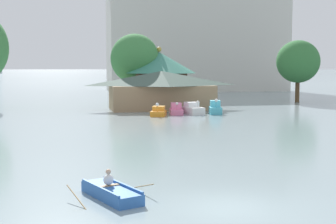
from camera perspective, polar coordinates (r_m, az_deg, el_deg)
name	(u,v)px	position (r m, az deg, el deg)	size (l,w,h in m)	color
ground_plane	(228,207)	(18.60, 7.17, -11.27)	(2000.00, 2000.00, 0.00)	gray
rowboat_with_rower	(111,192)	(19.71, -6.83, -9.52)	(3.52, 3.61, 1.20)	#2D60AD
pedal_boat_orange	(159,112)	(51.57, -1.15, 0.00)	(2.15, 2.58, 1.51)	orange
pedal_boat_pink	(176,110)	(53.59, 1.00, 0.27)	(1.84, 3.17, 1.44)	pink
pedal_boat_white	(193,109)	(53.77, 2.98, 0.34)	(2.20, 3.18, 1.60)	white
pedal_boat_cyan	(215,109)	(54.20, 5.70, 0.42)	(1.84, 2.83, 1.80)	#4CB7CC
boathouse	(162,89)	(59.55, -0.78, 2.75)	(13.69, 7.20, 4.81)	#9E7F5B
green_roof_pavilion	(159,75)	(65.25, -1.07, 4.41)	(10.08, 10.08, 8.05)	brown
shoreline_tree_mid	(135,59)	(65.47, -4.02, 6.40)	(6.63, 6.63, 9.83)	brown
shoreline_tree_right	(298,62)	(74.26, 15.35, 5.85)	(6.46, 6.46, 9.31)	brown
background_building_block	(197,33)	(106.56, 3.51, 9.51)	(39.87, 13.07, 25.73)	beige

